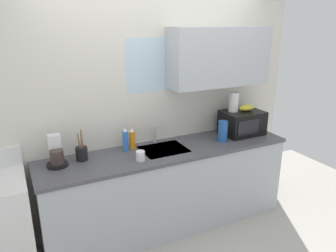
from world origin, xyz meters
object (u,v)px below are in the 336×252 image
(banana_bunch, at_px, (247,108))
(dish_soap_bottle_blue, at_px, (125,140))
(coffee_maker, at_px, (56,154))
(mug_white, at_px, (140,156))
(microwave, at_px, (242,123))
(paper_towel_roll, at_px, (234,102))
(utensil_crock, at_px, (82,153))
(cereal_canister, at_px, (223,131))
(dish_soap_bottle_orange, at_px, (132,139))

(banana_bunch, height_order, dish_soap_bottle_blue, banana_bunch)
(coffee_maker, xyz_separation_m, mug_white, (0.72, -0.25, -0.06))
(microwave, bearing_deg, coffee_maker, 178.33)
(coffee_maker, distance_m, mug_white, 0.76)
(paper_towel_roll, distance_m, coffee_maker, 1.98)
(mug_white, xyz_separation_m, utensil_crock, (-0.49, 0.26, 0.02))
(paper_towel_roll, bearing_deg, utensil_crock, 179.34)
(paper_towel_roll, relative_size, mug_white, 2.32)
(paper_towel_roll, height_order, mug_white, paper_towel_roll)
(microwave, relative_size, banana_bunch, 2.30)
(paper_towel_roll, bearing_deg, dish_soap_bottle_blue, 177.56)
(cereal_canister, bearing_deg, mug_white, -174.85)
(dish_soap_bottle_blue, distance_m, utensil_crock, 0.45)
(banana_bunch, height_order, cereal_canister, banana_bunch)
(mug_white, bearing_deg, coffee_maker, 160.99)
(banana_bunch, bearing_deg, dish_soap_bottle_blue, 175.82)
(paper_towel_roll, relative_size, utensil_crock, 0.74)
(dish_soap_bottle_orange, distance_m, utensil_crock, 0.54)
(dish_soap_bottle_blue, bearing_deg, banana_bunch, -4.18)
(microwave, xyz_separation_m, dish_soap_bottle_orange, (-1.30, 0.14, -0.03))
(paper_towel_roll, xyz_separation_m, dish_soap_bottle_orange, (-1.20, 0.09, -0.28))
(banana_bunch, height_order, dish_soap_bottle_orange, banana_bunch)
(dish_soap_bottle_orange, bearing_deg, paper_towel_roll, -4.21)
(paper_towel_roll, distance_m, dish_soap_bottle_orange, 1.23)
(banana_bunch, distance_m, utensil_crock, 1.89)
(paper_towel_roll, bearing_deg, mug_white, -169.03)
(coffee_maker, relative_size, dish_soap_bottle_orange, 1.28)
(microwave, xyz_separation_m, cereal_canister, (-0.34, -0.10, -0.02))
(dish_soap_bottle_orange, bearing_deg, dish_soap_bottle_blue, -157.98)
(coffee_maker, bearing_deg, utensil_crock, 2.85)
(coffee_maker, bearing_deg, mug_white, -19.01)
(coffee_maker, xyz_separation_m, dish_soap_bottle_orange, (0.76, 0.08, -0.00))
(coffee_maker, bearing_deg, microwave, -1.67)
(dish_soap_bottle_orange, height_order, cereal_canister, cereal_canister)
(cereal_canister, xyz_separation_m, mug_white, (-1.00, -0.09, -0.07))
(dish_soap_bottle_orange, height_order, dish_soap_bottle_blue, dish_soap_bottle_blue)
(dish_soap_bottle_blue, bearing_deg, mug_white, -81.66)
(microwave, relative_size, utensil_crock, 1.54)
(coffee_maker, xyz_separation_m, cereal_canister, (1.72, -0.16, 0.01))
(dish_soap_bottle_blue, bearing_deg, utensil_crock, -175.55)
(cereal_canister, distance_m, mug_white, 1.00)
(cereal_canister, bearing_deg, paper_towel_roll, 32.01)
(coffee_maker, xyz_separation_m, utensil_crock, (0.23, 0.01, -0.03))
(cereal_canister, bearing_deg, banana_bunch, 14.38)
(microwave, bearing_deg, mug_white, -171.98)
(banana_bunch, relative_size, paper_towel_roll, 0.91)
(paper_towel_roll, xyz_separation_m, mug_white, (-1.24, -0.24, -0.33))
(paper_towel_roll, distance_m, mug_white, 1.30)
(dish_soap_bottle_blue, xyz_separation_m, mug_white, (0.04, -0.29, -0.07))
(banana_bunch, distance_m, dish_soap_bottle_orange, 1.37)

